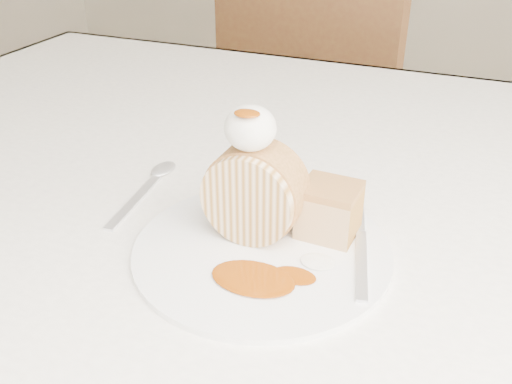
% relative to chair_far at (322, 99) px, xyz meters
% --- Properties ---
extents(table, '(1.40, 0.90, 0.75)m').
position_rel_chair_far_xyz_m(table, '(0.21, -0.77, 0.11)').
color(table, white).
rests_on(table, ground).
extents(chair_far, '(0.53, 0.53, 0.97)m').
position_rel_chair_far_xyz_m(chair_far, '(0.00, 0.00, 0.00)').
color(chair_far, brown).
rests_on(chair_far, ground).
extents(plate, '(0.25, 0.25, 0.01)m').
position_rel_chair_far_xyz_m(plate, '(0.20, -0.93, 0.20)').
color(plate, white).
rests_on(plate, table).
extents(roulade_slice, '(0.09, 0.05, 0.09)m').
position_rel_chair_far_xyz_m(roulade_slice, '(0.19, -0.91, 0.25)').
color(roulade_slice, beige).
rests_on(roulade_slice, plate).
extents(cake_chunk, '(0.06, 0.05, 0.04)m').
position_rel_chair_far_xyz_m(cake_chunk, '(0.25, -0.89, 0.23)').
color(cake_chunk, '#BB7B46').
rests_on(cake_chunk, plate).
extents(whipped_cream, '(0.05, 0.05, 0.04)m').
position_rel_chair_far_xyz_m(whipped_cream, '(0.18, -0.92, 0.31)').
color(whipped_cream, white).
rests_on(whipped_cream, roulade_slice).
extents(caramel_drizzle, '(0.02, 0.02, 0.01)m').
position_rel_chair_far_xyz_m(caramel_drizzle, '(0.19, -0.93, 0.34)').
color(caramel_drizzle, '#843705').
rests_on(caramel_drizzle, whipped_cream).
extents(caramel_pool, '(0.08, 0.05, 0.00)m').
position_rel_chair_far_xyz_m(caramel_pool, '(0.21, -0.98, 0.21)').
color(caramel_pool, '#843705').
rests_on(caramel_pool, plate).
extents(fork, '(0.05, 0.14, 0.00)m').
position_rel_chair_far_xyz_m(fork, '(0.29, -0.93, 0.21)').
color(fork, silver).
rests_on(fork, plate).
extents(spoon, '(0.04, 0.14, 0.00)m').
position_rel_chair_far_xyz_m(spoon, '(0.04, -0.90, 0.20)').
color(spoon, silver).
rests_on(spoon, table).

